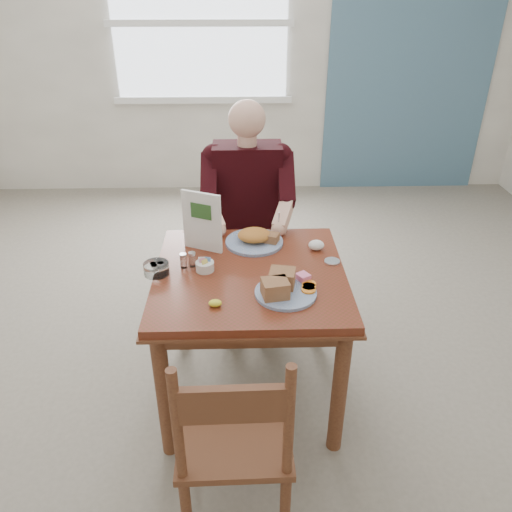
{
  "coord_description": "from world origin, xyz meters",
  "views": [
    {
      "loc": [
        -0.03,
        -2.02,
        1.97
      ],
      "look_at": [
        0.03,
        0.0,
        0.83
      ],
      "focal_mm": 35.0,
      "sensor_mm": 36.0,
      "label": 1
    }
  ],
  "objects_px": {
    "chair_far": "(248,243)",
    "far_plate": "(256,238)",
    "chair_near": "(234,441)",
    "diner": "(248,201)",
    "near_plate": "(283,287)",
    "table": "(250,291)"
  },
  "relations": [
    {
      "from": "chair_far",
      "to": "far_plate",
      "type": "bearing_deg",
      "value": -86.19
    },
    {
      "from": "far_plate",
      "to": "chair_near",
      "type": "bearing_deg",
      "value": -95.86
    },
    {
      "from": "diner",
      "to": "near_plate",
      "type": "distance_m",
      "value": 0.91
    },
    {
      "from": "table",
      "to": "chair_near",
      "type": "xyz_separation_m",
      "value": [
        -0.07,
        -0.76,
        -0.16
      ]
    },
    {
      "from": "diner",
      "to": "far_plate",
      "type": "height_order",
      "value": "diner"
    },
    {
      "from": "far_plate",
      "to": "table",
      "type": "bearing_deg",
      "value": -96.93
    },
    {
      "from": "chair_far",
      "to": "diner",
      "type": "relative_size",
      "value": 0.69
    },
    {
      "from": "near_plate",
      "to": "chair_near",
      "type": "bearing_deg",
      "value": -110.79
    },
    {
      "from": "near_plate",
      "to": "far_plate",
      "type": "relative_size",
      "value": 0.75
    },
    {
      "from": "chair_near",
      "to": "far_plate",
      "type": "bearing_deg",
      "value": 84.14
    },
    {
      "from": "near_plate",
      "to": "far_plate",
      "type": "height_order",
      "value": "near_plate"
    },
    {
      "from": "chair_far",
      "to": "near_plate",
      "type": "distance_m",
      "value": 1.04
    },
    {
      "from": "table",
      "to": "chair_near",
      "type": "relative_size",
      "value": 0.97
    },
    {
      "from": "table",
      "to": "far_plate",
      "type": "height_order",
      "value": "far_plate"
    },
    {
      "from": "chair_near",
      "to": "near_plate",
      "type": "distance_m",
      "value": 0.68
    },
    {
      "from": "table",
      "to": "near_plate",
      "type": "height_order",
      "value": "near_plate"
    },
    {
      "from": "table",
      "to": "chair_near",
      "type": "height_order",
      "value": "chair_near"
    },
    {
      "from": "chair_near",
      "to": "diner",
      "type": "bearing_deg",
      "value": 87.18
    },
    {
      "from": "chair_far",
      "to": "chair_near",
      "type": "bearing_deg",
      "value": -92.66
    },
    {
      "from": "table",
      "to": "diner",
      "type": "distance_m",
      "value": 0.73
    },
    {
      "from": "diner",
      "to": "near_plate",
      "type": "xyz_separation_m",
      "value": [
        0.14,
        -0.9,
        -0.03
      ]
    },
    {
      "from": "diner",
      "to": "far_plate",
      "type": "xyz_separation_m",
      "value": [
        0.03,
        -0.43,
        -0.03
      ]
    }
  ]
}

